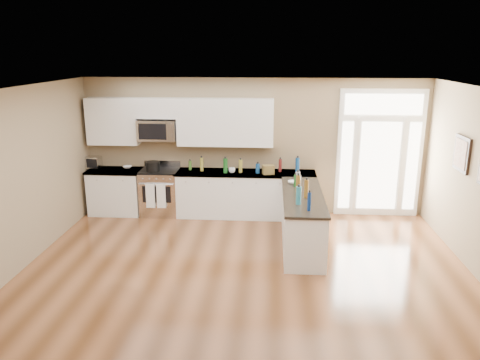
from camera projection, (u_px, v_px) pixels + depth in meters
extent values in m
plane|color=#543017|center=(240.00, 311.00, 6.19)|extent=(8.00, 8.00, 0.00)
plane|color=#887556|center=(254.00, 147.00, 9.66)|extent=(7.00, 0.00, 7.00)
plane|color=white|center=(240.00, 97.00, 5.44)|extent=(8.00, 8.00, 0.00)
cube|color=white|center=(116.00, 192.00, 9.81)|extent=(1.06, 0.62, 0.90)
cube|color=black|center=(118.00, 210.00, 9.91)|extent=(1.02, 0.52, 0.10)
cube|color=black|center=(115.00, 171.00, 9.68)|extent=(1.10, 0.66, 0.04)
cube|color=white|center=(245.00, 195.00, 9.62)|extent=(2.81, 0.62, 0.90)
cube|color=black|center=(245.00, 213.00, 9.73)|extent=(2.77, 0.52, 0.10)
cube|color=black|center=(245.00, 173.00, 9.50)|extent=(2.85, 0.66, 0.04)
cube|color=white|center=(302.00, 221.00, 8.16)|extent=(0.65, 2.28, 0.90)
cube|color=black|center=(301.00, 242.00, 8.26)|extent=(0.61, 2.18, 0.10)
cube|color=black|center=(303.00, 195.00, 8.03)|extent=(0.69, 2.32, 0.04)
cube|color=white|center=(113.00, 121.00, 9.55)|extent=(1.04, 0.33, 0.95)
cube|color=white|center=(225.00, 122.00, 9.39)|extent=(1.94, 0.33, 0.95)
cube|color=white|center=(157.00, 108.00, 9.41)|extent=(0.82, 0.33, 0.40)
cube|color=silver|center=(158.00, 130.00, 9.50)|extent=(0.78, 0.40, 0.42)
cube|color=black|center=(152.00, 132.00, 9.30)|extent=(0.56, 0.01, 0.32)
cube|color=white|center=(379.00, 154.00, 9.47)|extent=(1.70, 0.08, 2.60)
cube|color=white|center=(379.00, 166.00, 9.49)|extent=(0.78, 0.02, 1.80)
cube|color=white|center=(346.00, 166.00, 9.54)|extent=(0.22, 0.02, 1.80)
cube|color=white|center=(412.00, 167.00, 9.45)|extent=(0.22, 0.02, 1.80)
cube|color=white|center=(384.00, 104.00, 9.16)|extent=(1.50, 0.02, 0.40)
cube|color=black|center=(462.00, 154.00, 7.61)|extent=(0.04, 0.58, 0.58)
cube|color=brown|center=(460.00, 154.00, 7.61)|extent=(0.01, 0.46, 0.46)
cube|color=silver|center=(160.00, 193.00, 9.74)|extent=(0.77, 0.63, 0.92)
cube|color=black|center=(159.00, 171.00, 9.61)|extent=(0.77, 0.60, 0.03)
cube|color=silver|center=(163.00, 164.00, 9.88)|extent=(0.77, 0.04, 0.14)
cube|color=black|center=(157.00, 195.00, 9.42)|extent=(0.58, 0.01, 0.34)
cylinder|color=silver|center=(156.00, 184.00, 9.33)|extent=(0.70, 0.02, 0.02)
cube|color=white|center=(150.00, 196.00, 9.40)|extent=(0.18, 0.02, 0.50)
cube|color=white|center=(161.00, 196.00, 9.38)|extent=(0.18, 0.02, 0.50)
cylinder|color=black|center=(153.00, 166.00, 9.48)|extent=(0.34, 0.34, 0.22)
cube|color=silver|center=(94.00, 162.00, 9.80)|extent=(0.32, 0.26, 0.25)
cube|color=brown|center=(268.00, 170.00, 9.32)|extent=(0.25, 0.21, 0.18)
imported|color=white|center=(127.00, 167.00, 9.79)|extent=(0.21, 0.21, 0.05)
imported|color=white|center=(292.00, 182.00, 8.67)|extent=(0.20, 0.20, 0.05)
imported|color=white|center=(232.00, 170.00, 9.41)|extent=(0.15, 0.15, 0.10)
cylinder|color=#19591E|center=(225.00, 166.00, 9.39)|extent=(0.09, 0.09, 0.29)
cylinder|color=navy|center=(297.00, 165.00, 9.46)|extent=(0.08, 0.08, 0.29)
cylinder|color=brown|center=(306.00, 189.00, 7.80)|extent=(0.07, 0.07, 0.31)
cylinder|color=olive|center=(241.00, 166.00, 9.43)|extent=(0.07, 0.07, 0.26)
cylinder|color=#26727F|center=(299.00, 195.00, 7.47)|extent=(0.09, 0.09, 0.29)
cylinder|color=#591919|center=(280.00, 165.00, 9.50)|extent=(0.06, 0.06, 0.26)
cylinder|color=#B2B2B7|center=(298.00, 177.00, 8.73)|extent=(0.08, 0.08, 0.20)
cylinder|color=navy|center=(309.00, 202.00, 7.18)|extent=(0.06, 0.06, 0.29)
cylinder|color=#3F7226|center=(190.00, 165.00, 9.63)|extent=(0.06, 0.06, 0.19)
cylinder|color=#19591E|center=(295.00, 181.00, 8.45)|extent=(0.06, 0.06, 0.22)
cylinder|color=navy|center=(258.00, 168.00, 9.38)|extent=(0.08, 0.08, 0.19)
cylinder|color=brown|center=(298.00, 184.00, 8.10)|extent=(0.08, 0.08, 0.31)
cylinder|color=olive|center=(202.00, 164.00, 9.54)|extent=(0.07, 0.07, 0.28)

